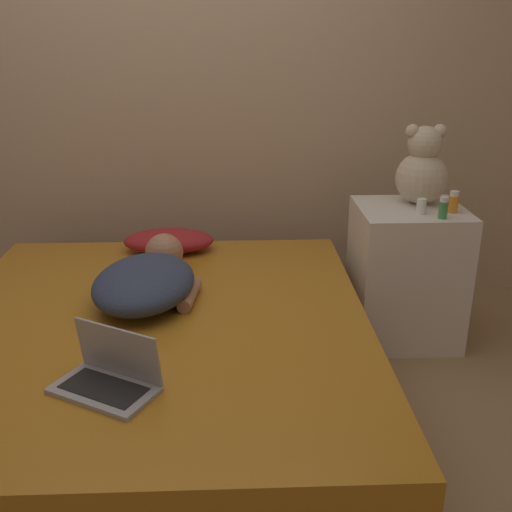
{
  "coord_description": "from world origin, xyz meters",
  "views": [
    {
      "loc": [
        0.33,
        -2.19,
        1.54
      ],
      "look_at": [
        0.43,
        0.25,
        0.61
      ],
      "focal_mm": 42.0,
      "sensor_mm": 36.0,
      "label": 1
    }
  ],
  "objects_px": {
    "teddy_bear": "(422,170)",
    "bottle_orange": "(454,202)",
    "bottle_green": "(443,208)",
    "pillow": "(169,241)",
    "bottle_white": "(421,206)",
    "laptop": "(109,375)",
    "person_lying": "(148,279)"
  },
  "relations": [
    {
      "from": "pillow",
      "to": "teddy_bear",
      "type": "relative_size",
      "value": 1.19
    },
    {
      "from": "laptop",
      "to": "bottle_green",
      "type": "height_order",
      "value": "bottle_green"
    },
    {
      "from": "bottle_orange",
      "to": "bottle_white",
      "type": "xyz_separation_m",
      "value": [
        -0.16,
        -0.01,
        -0.02
      ]
    },
    {
      "from": "laptop",
      "to": "bottle_white",
      "type": "height_order",
      "value": "bottle_white"
    },
    {
      "from": "person_lying",
      "to": "bottle_orange",
      "type": "distance_m",
      "value": 1.49
    },
    {
      "from": "pillow",
      "to": "bottle_white",
      "type": "distance_m",
      "value": 1.3
    },
    {
      "from": "teddy_bear",
      "to": "bottle_white",
      "type": "xyz_separation_m",
      "value": [
        -0.05,
        -0.18,
        -0.14
      ]
    },
    {
      "from": "person_lying",
      "to": "laptop",
      "type": "distance_m",
      "value": 0.71
    },
    {
      "from": "bottle_white",
      "to": "teddy_bear",
      "type": "bearing_deg",
      "value": 75.8
    },
    {
      "from": "bottle_orange",
      "to": "bottle_green",
      "type": "bearing_deg",
      "value": -131.2
    },
    {
      "from": "bottle_orange",
      "to": "bottle_green",
      "type": "relative_size",
      "value": 1.02
    },
    {
      "from": "bottle_orange",
      "to": "bottle_green",
      "type": "height_order",
      "value": "bottle_orange"
    },
    {
      "from": "person_lying",
      "to": "bottle_green",
      "type": "bearing_deg",
      "value": 17.21
    },
    {
      "from": "person_lying",
      "to": "bottle_orange",
      "type": "bearing_deg",
      "value": 20.25
    },
    {
      "from": "teddy_bear",
      "to": "bottle_orange",
      "type": "xyz_separation_m",
      "value": [
        0.11,
        -0.17,
        -0.12
      ]
    },
    {
      "from": "laptop",
      "to": "teddy_bear",
      "type": "height_order",
      "value": "teddy_bear"
    },
    {
      "from": "bottle_green",
      "to": "person_lying",
      "type": "bearing_deg",
      "value": -170.42
    },
    {
      "from": "teddy_bear",
      "to": "bottle_orange",
      "type": "bearing_deg",
      "value": -56.58
    },
    {
      "from": "teddy_bear",
      "to": "laptop",
      "type": "bearing_deg",
      "value": -138.66
    },
    {
      "from": "laptop",
      "to": "person_lying",
      "type": "bearing_deg",
      "value": 116.42
    },
    {
      "from": "pillow",
      "to": "teddy_bear",
      "type": "distance_m",
      "value": 1.35
    },
    {
      "from": "pillow",
      "to": "laptop",
      "type": "relative_size",
      "value": 1.22
    },
    {
      "from": "bottle_orange",
      "to": "bottle_white",
      "type": "distance_m",
      "value": 0.16
    },
    {
      "from": "pillow",
      "to": "bottle_green",
      "type": "xyz_separation_m",
      "value": [
        1.32,
        -0.36,
        0.27
      ]
    },
    {
      "from": "teddy_bear",
      "to": "bottle_white",
      "type": "bearing_deg",
      "value": -104.2
    },
    {
      "from": "laptop",
      "to": "bottle_green",
      "type": "relative_size",
      "value": 3.76
    },
    {
      "from": "bottle_orange",
      "to": "laptop",
      "type": "bearing_deg",
      "value": -145.13
    },
    {
      "from": "bottle_white",
      "to": "pillow",
      "type": "bearing_deg",
      "value": 167.35
    },
    {
      "from": "pillow",
      "to": "person_lying",
      "type": "distance_m",
      "value": 0.59
    },
    {
      "from": "bottle_white",
      "to": "bottle_green",
      "type": "relative_size",
      "value": 0.71
    },
    {
      "from": "person_lying",
      "to": "bottle_white",
      "type": "bearing_deg",
      "value": 21.21
    },
    {
      "from": "pillow",
      "to": "person_lying",
      "type": "bearing_deg",
      "value": -93.32
    }
  ]
}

